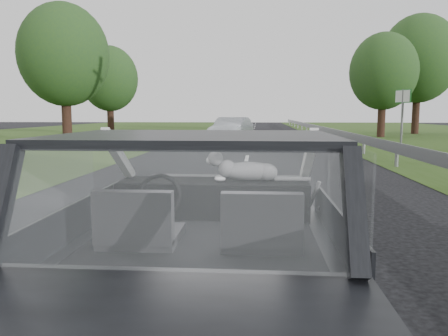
% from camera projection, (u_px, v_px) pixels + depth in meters
% --- Properties ---
extents(ground, '(140.00, 140.00, 0.00)m').
position_uv_depth(ground, '(205.00, 328.00, 3.20)').
color(ground, '#28272C').
rests_on(ground, ground).
extents(subject_car, '(1.80, 4.00, 1.45)m').
position_uv_depth(subject_car, '(205.00, 232.00, 3.11)').
color(subject_car, black).
rests_on(subject_car, ground).
extents(dashboard, '(1.58, 0.45, 0.30)m').
position_uv_depth(dashboard, '(214.00, 198.00, 3.71)').
color(dashboard, black).
rests_on(dashboard, subject_car).
extents(driver_seat, '(0.50, 0.72, 0.42)m').
position_uv_depth(driver_seat, '(138.00, 220.00, 2.84)').
color(driver_seat, '#27272A').
rests_on(driver_seat, subject_car).
extents(passenger_seat, '(0.50, 0.72, 0.42)m').
position_uv_depth(passenger_seat, '(262.00, 222.00, 2.77)').
color(passenger_seat, '#27272A').
rests_on(passenger_seat, subject_car).
extents(steering_wheel, '(0.36, 0.36, 0.04)m').
position_uv_depth(steering_wheel, '(159.00, 196.00, 3.44)').
color(steering_wheel, black).
rests_on(steering_wheel, dashboard).
extents(cat, '(0.64, 0.23, 0.28)m').
position_uv_depth(cat, '(249.00, 170.00, 3.68)').
color(cat, gray).
rests_on(cat, dashboard).
extents(guardrail, '(0.05, 90.00, 0.32)m').
position_uv_depth(guardrail, '(393.00, 147.00, 12.69)').
color(guardrail, gray).
rests_on(guardrail, ground).
extents(other_car, '(2.41, 4.35, 1.35)m').
position_uv_depth(other_car, '(231.00, 130.00, 22.31)').
color(other_car, silver).
rests_on(other_car, ground).
extents(highway_sign, '(0.50, 1.04, 2.69)m').
position_uv_depth(highway_sign, '(402.00, 118.00, 21.02)').
color(highway_sign, '#25722E').
rests_on(highway_sign, ground).
extents(tree_2, '(4.64, 4.64, 6.49)m').
position_uv_depth(tree_2, '(383.00, 87.00, 28.06)').
color(tree_2, '#234420').
rests_on(tree_2, ground).
extents(tree_3, '(5.85, 5.85, 8.50)m').
position_uv_depth(tree_3, '(418.00, 76.00, 32.23)').
color(tree_3, '#234420').
rests_on(tree_3, ground).
extents(tree_5, '(5.06, 5.06, 7.06)m').
position_uv_depth(tree_5, '(65.00, 75.00, 23.00)').
color(tree_5, '#234420').
rests_on(tree_5, ground).
extents(tree_6, '(5.05, 5.05, 6.22)m').
position_uv_depth(tree_6, '(110.00, 92.00, 31.80)').
color(tree_6, '#234420').
rests_on(tree_6, ground).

